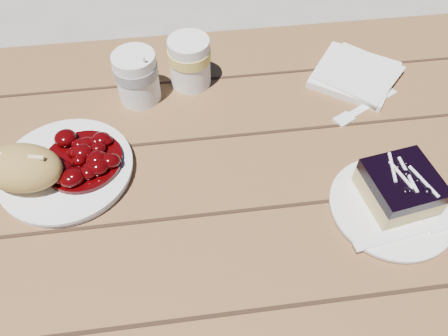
{
  "coord_description": "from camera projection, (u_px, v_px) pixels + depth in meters",
  "views": [
    {
      "loc": [
        -0.25,
        -0.44,
        1.34
      ],
      "look_at": [
        -0.2,
        -0.04,
        0.81
      ],
      "focal_mm": 35.0,
      "sensor_mm": 36.0,
      "label": 1
    }
  ],
  "objects": [
    {
      "name": "ground",
      "position": [
        286.0,
        314.0,
        1.34
      ],
      "size": [
        60.0,
        60.0,
        0.0
      ],
      "primitive_type": "plane",
      "color": "gray",
      "rests_on": "ground"
    },
    {
      "name": "picnic_table",
      "position": [
        319.0,
        211.0,
        0.88
      ],
      "size": [
        2.0,
        1.55,
        0.75
      ],
      "color": "brown",
      "rests_on": "ground"
    },
    {
      "name": "main_plate",
      "position": [
        67.0,
        170.0,
        0.73
      ],
      "size": [
        0.22,
        0.22,
        0.02
      ],
      "primitive_type": "cylinder",
      "color": "white",
      "rests_on": "picnic_table"
    },
    {
      "name": "goulash_stew",
      "position": [
        81.0,
        155.0,
        0.71
      ],
      "size": [
        0.13,
        0.13,
        0.04
      ],
      "primitive_type": null,
      "color": "#3B0203",
      "rests_on": "main_plate"
    },
    {
      "name": "bread_roll",
      "position": [
        22.0,
        168.0,
        0.68
      ],
      "size": [
        0.14,
        0.11,
        0.07
      ],
      "primitive_type": "ellipsoid",
      "rotation": [
        0.0,
        0.0,
        -0.23
      ],
      "color": "#AE8843",
      "rests_on": "main_plate"
    },
    {
      "name": "dessert_plate",
      "position": [
        391.0,
        207.0,
        0.69
      ],
      "size": [
        0.19,
        0.19,
        0.01
      ],
      "primitive_type": "cylinder",
      "color": "white",
      "rests_on": "picnic_table"
    },
    {
      "name": "blueberry_cake",
      "position": [
        400.0,
        187.0,
        0.67
      ],
      "size": [
        0.12,
        0.12,
        0.06
      ],
      "rotation": [
        0.0,
        0.0,
        0.16
      ],
      "color": "#D5BD74",
      "rests_on": "dessert_plate"
    },
    {
      "name": "fork_dessert",
      "position": [
        393.0,
        237.0,
        0.65
      ],
      "size": [
        0.16,
        0.05,
        0.0
      ],
      "primitive_type": null,
      "rotation": [
        0.0,
        0.0,
        -1.41
      ],
      "color": "white",
      "rests_on": "dessert_plate"
    },
    {
      "name": "coffee_cup",
      "position": [
        137.0,
        77.0,
        0.81
      ],
      "size": [
        0.08,
        0.08,
        0.1
      ],
      "primitive_type": "cylinder",
      "color": "white",
      "rests_on": "picnic_table"
    },
    {
      "name": "napkin_stack",
      "position": [
        355.0,
        75.0,
        0.88
      ],
      "size": [
        0.21,
        0.21,
        0.01
      ],
      "primitive_type": "cube",
      "rotation": [
        0.0,
        0.0,
        0.94
      ],
      "color": "white",
      "rests_on": "picnic_table"
    },
    {
      "name": "fork_table",
      "position": [
        372.0,
        103.0,
        0.84
      ],
      "size": [
        0.15,
        0.1,
        0.0
      ],
      "primitive_type": null,
      "rotation": [
        0.0,
        0.0,
        2.06
      ],
      "color": "white",
      "rests_on": "picnic_table"
    },
    {
      "name": "second_cup",
      "position": [
        190.0,
        62.0,
        0.84
      ],
      "size": [
        0.08,
        0.08,
        0.1
      ],
      "primitive_type": "cylinder",
      "color": "white",
      "rests_on": "picnic_table"
    }
  ]
}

